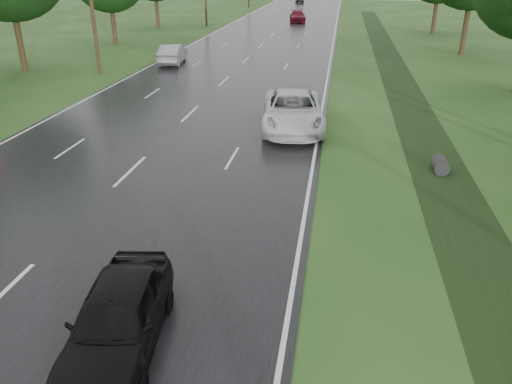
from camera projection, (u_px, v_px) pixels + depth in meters
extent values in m
cube|color=black|center=(268.00, 39.00, 51.94)|extent=(14.00, 180.00, 0.04)
cube|color=silver|center=(334.00, 40.00, 50.93)|extent=(0.12, 180.00, 0.01)
cube|color=silver|center=(205.00, 37.00, 52.93)|extent=(0.12, 180.00, 0.01)
cube|color=silver|center=(268.00, 38.00, 51.93)|extent=(0.12, 180.00, 0.01)
cube|color=black|center=(409.00, 104.00, 27.83)|extent=(2.20, 120.00, 0.01)
cylinder|color=#2D2D2D|center=(440.00, 165.00, 18.75)|extent=(0.56, 1.00, 0.56)
cylinder|color=#322314|center=(465.00, 29.00, 42.17)|extent=(0.44, 0.44, 4.16)
cylinder|color=#322314|center=(435.00, 17.00, 54.87)|extent=(0.44, 0.44, 3.68)
cylinder|color=#322314|center=(20.00, 43.00, 35.39)|extent=(0.44, 0.44, 4.00)
cylinder|color=#322314|center=(114.00, 26.00, 47.96)|extent=(0.44, 0.44, 3.36)
cylinder|color=#322314|center=(157.00, 12.00, 60.58)|extent=(0.44, 0.44, 3.52)
imported|color=white|center=(293.00, 111.00, 23.29)|extent=(3.47, 6.31, 1.67)
imported|color=black|center=(118.00, 318.00, 9.89)|extent=(2.23, 4.37, 1.43)
imported|color=gray|center=(172.00, 54.00, 38.68)|extent=(2.06, 4.60, 1.47)
imported|color=maroon|center=(298.00, 16.00, 66.51)|extent=(2.65, 5.13, 1.42)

